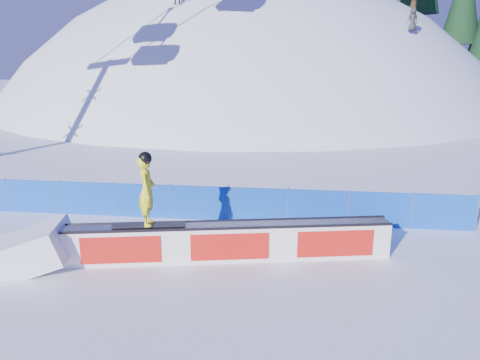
# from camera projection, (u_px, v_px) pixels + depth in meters

# --- Properties ---
(ground) EXTENTS (160.00, 160.00, 0.00)m
(ground) POSITION_uv_depth(u_px,v_px,m) (88.00, 277.00, 11.99)
(ground) COLOR white
(ground) RESTS_ON ground
(snow_hill) EXTENTS (64.00, 64.00, 64.00)m
(snow_hill) POSITION_uv_depth(u_px,v_px,m) (249.00, 252.00, 56.97)
(snow_hill) COLOR white
(snow_hill) RESTS_ON ground
(safety_fence) EXTENTS (22.05, 0.05, 1.30)m
(safety_fence) POSITION_uv_depth(u_px,v_px,m) (143.00, 201.00, 16.13)
(safety_fence) COLOR blue
(safety_fence) RESTS_ON ground
(rail_box) EXTENTS (8.86, 2.33, 1.07)m
(rail_box) POSITION_uv_depth(u_px,v_px,m) (229.00, 242.00, 12.84)
(rail_box) COLOR white
(rail_box) RESTS_ON ground
(snow_ramp) EXTENTS (2.92, 2.13, 1.65)m
(snow_ramp) POSITION_uv_depth(u_px,v_px,m) (23.00, 266.00, 12.59)
(snow_ramp) COLOR white
(snow_ramp) RESTS_ON ground
(snowboarder) EXTENTS (1.97, 0.76, 2.02)m
(snowboarder) POSITION_uv_depth(u_px,v_px,m) (147.00, 190.00, 12.28)
(snowboarder) COLOR black
(snowboarder) RESTS_ON rail_box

